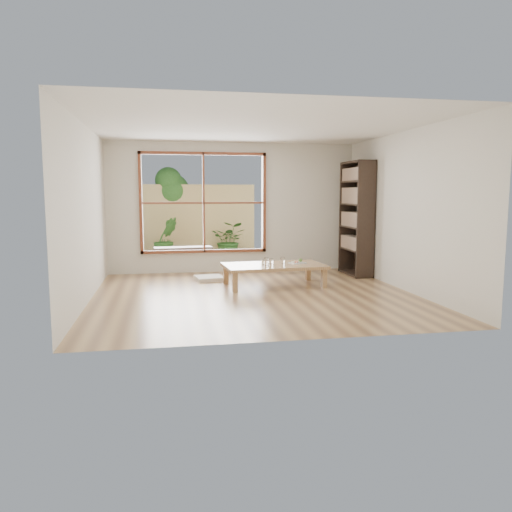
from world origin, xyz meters
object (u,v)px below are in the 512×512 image
at_px(food_tray, 298,262).
at_px(low_table, 274,267).
at_px(garden_bench, 183,250).
at_px(bookshelf, 356,219).

bearing_deg(food_tray, low_table, 162.11).
bearing_deg(food_tray, garden_bench, 102.64).
bearing_deg(garden_bench, bookshelf, -33.32).
distance_m(bookshelf, garden_bench, 3.81).
relative_size(bookshelf, garden_bench, 1.72).
height_order(bookshelf, food_tray, bookshelf).
bearing_deg(bookshelf, garden_bench, 151.82).
xyz_separation_m(low_table, food_tray, (0.44, 0.04, 0.06)).
bearing_deg(bookshelf, low_table, -153.94).
bearing_deg(low_table, food_tray, 1.56).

